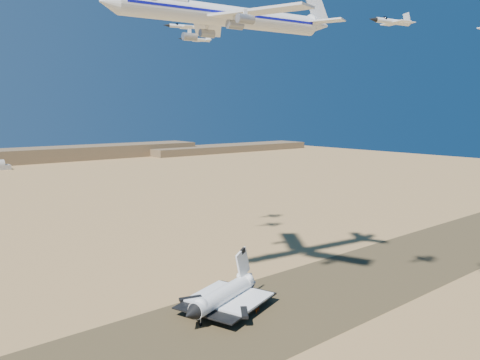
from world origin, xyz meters
TOP-DOWN VIEW (x-y plane):
  - ground at (0.00, 0.00)m, footprint 1200.00×1200.00m
  - runway at (0.00, 0.00)m, footprint 600.00×50.00m
  - ridgeline at (65.32, 527.31)m, footprint 960.00×90.00m
  - shuttle at (2.80, 9.77)m, footprint 38.28×30.85m
  - carrier_747 at (6.72, 16.13)m, footprint 83.06×63.50m
  - crew_a at (8.11, 3.27)m, footprint 0.62×0.79m
  - crew_b at (10.06, 1.40)m, footprint 0.81×1.05m
  - crew_c at (11.76, 2.25)m, footprint 1.08×0.91m
  - chase_jet_a at (38.29, -25.66)m, footprint 16.09×9.13m
  - chase_jet_e at (23.77, 63.34)m, footprint 15.49×9.03m
  - chase_jet_f at (41.27, 79.77)m, footprint 15.63×9.06m

SIDE VIEW (x-z plane):
  - ground at x=0.00m, z-range 0.00..0.00m
  - runway at x=0.00m, z-range 0.00..0.06m
  - crew_c at x=11.76m, z-range 0.06..1.70m
  - crew_b at x=10.06m, z-range 0.06..1.98m
  - crew_a at x=8.11m, z-range 0.06..1.99m
  - shuttle at x=2.80m, z-range -4.31..14.33m
  - ridgeline at x=65.32m, z-range -1.37..16.63m
  - chase_jet_a at x=38.29m, z-range 89.20..93.25m
  - carrier_747 at x=6.72m, z-range 85.12..105.74m
  - chase_jet_f at x=41.27m, z-range 96.58..100.55m
  - chase_jet_e at x=23.77m, z-range 98.35..102.29m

